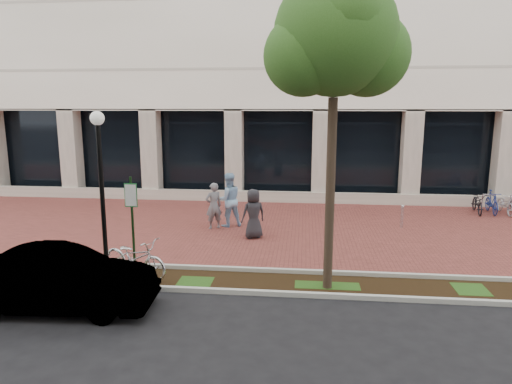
# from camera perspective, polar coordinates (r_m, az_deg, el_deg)

# --- Properties ---
(ground) EXTENTS (120.00, 120.00, 0.00)m
(ground) POSITION_cam_1_polar(r_m,az_deg,el_deg) (16.75, 1.58, -4.49)
(ground) COLOR black
(ground) RESTS_ON ground
(brick_plaza) EXTENTS (40.00, 9.00, 0.01)m
(brick_plaza) POSITION_cam_1_polar(r_m,az_deg,el_deg) (16.75, 1.58, -4.48)
(brick_plaza) COLOR brown
(brick_plaza) RESTS_ON ground
(planting_strip) EXTENTS (40.00, 1.50, 0.01)m
(planting_strip) POSITION_cam_1_polar(r_m,az_deg,el_deg) (11.80, -0.48, -11.23)
(planting_strip) COLOR black
(planting_strip) RESTS_ON ground
(curb_plaza_side) EXTENTS (40.00, 0.12, 0.12)m
(curb_plaza_side) POSITION_cam_1_polar(r_m,az_deg,el_deg) (12.47, -0.08, -9.70)
(curb_plaza_side) COLOR beige
(curb_plaza_side) RESTS_ON ground
(curb_street_side) EXTENTS (40.00, 0.12, 0.12)m
(curb_street_side) POSITION_cam_1_polar(r_m,az_deg,el_deg) (11.09, -0.93, -12.42)
(curb_street_side) COLOR beige
(curb_street_side) RESTS_ON ground
(near_office_building) EXTENTS (40.00, 12.12, 16.00)m
(near_office_building) POSITION_cam_1_polar(r_m,az_deg,el_deg) (27.19, 3.59, 22.79)
(near_office_building) COLOR beige
(near_office_building) RESTS_ON ground
(parking_sign) EXTENTS (0.34, 0.07, 2.64)m
(parking_sign) POSITION_cam_1_polar(r_m,az_deg,el_deg) (12.20, -15.24, -2.69)
(parking_sign) COLOR #133515
(parking_sign) RESTS_ON ground
(lamppost) EXTENTS (0.36, 0.36, 4.29)m
(lamppost) POSITION_cam_1_polar(r_m,az_deg,el_deg) (12.43, -18.75, 0.94)
(lamppost) COLOR black
(lamppost) RESTS_ON ground
(street_tree) EXTENTS (3.31, 2.76, 7.36)m
(street_tree) POSITION_cam_1_polar(r_m,az_deg,el_deg) (10.84, 10.06, 17.85)
(street_tree) COLOR #453427
(street_tree) RESTS_ON ground
(locked_bicycle) EXTENTS (2.14, 1.41, 1.06)m
(locked_bicycle) POSITION_cam_1_polar(r_m,az_deg,el_deg) (12.39, -14.90, -7.91)
(locked_bicycle) COLOR silver
(locked_bicycle) RESTS_ON ground
(pedestrian_left) EXTENTS (0.74, 0.67, 1.70)m
(pedestrian_left) POSITION_cam_1_polar(r_m,az_deg,el_deg) (16.51, -5.31, -1.74)
(pedestrian_left) COLOR slate
(pedestrian_left) RESTS_ON ground
(pedestrian_mid) EXTENTS (1.20, 1.10, 2.00)m
(pedestrian_mid) POSITION_cam_1_polar(r_m,az_deg,el_deg) (16.78, -3.46, -0.97)
(pedestrian_mid) COLOR #94BCDD
(pedestrian_mid) RESTS_ON ground
(pedestrian_right) EXTENTS (0.98, 0.87, 1.68)m
(pedestrian_right) POSITION_cam_1_polar(r_m,az_deg,el_deg) (15.30, -0.32, -2.73)
(pedestrian_right) COLOR #25252A
(pedestrian_right) RESTS_ON ground
(bollard) EXTENTS (0.12, 0.12, 0.85)m
(bollard) POSITION_cam_1_polar(r_m,az_deg,el_deg) (17.50, 17.79, -2.89)
(bollard) COLOR silver
(bollard) RESTS_ON ground
(bike_rack_cluster) EXTENTS (3.47, 1.70, 0.96)m
(bike_rack_cluster) POSITION_cam_1_polar(r_m,az_deg,el_deg) (21.47, 29.37, -1.24)
(bike_rack_cluster) COLOR black
(bike_rack_cluster) RESTS_ON ground
(sedan_near_curb) EXTENTS (4.25, 1.71, 1.37)m
(sedan_near_curb) POSITION_cam_1_polar(r_m,az_deg,el_deg) (10.98, -23.50, -10.08)
(sedan_near_curb) COLOR #ABABB0
(sedan_near_curb) RESTS_ON ground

